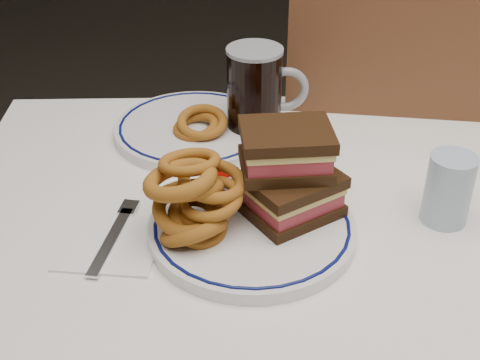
{
  "coord_description": "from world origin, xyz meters",
  "views": [
    {
      "loc": [
        -0.2,
        -0.81,
        1.34
      ],
      "look_at": [
        -0.18,
        -0.02,
        0.84
      ],
      "focal_mm": 50.0,
      "sensor_mm": 36.0,
      "label": 1
    }
  ],
  "objects_px": {
    "chair_far": "(386,173)",
    "beer_mug": "(256,92)",
    "far_plate": "(194,129)",
    "reuben_sandwich": "(290,172)",
    "main_plate": "(252,228)"
  },
  "relations": [
    {
      "from": "main_plate",
      "to": "beer_mug",
      "type": "distance_m",
      "value": 0.31
    },
    {
      "from": "reuben_sandwich",
      "to": "chair_far",
      "type": "bearing_deg",
      "value": 59.82
    },
    {
      "from": "far_plate",
      "to": "beer_mug",
      "type": "bearing_deg",
      "value": -0.37
    },
    {
      "from": "chair_far",
      "to": "reuben_sandwich",
      "type": "distance_m",
      "value": 0.62
    },
    {
      "from": "chair_far",
      "to": "reuben_sandwich",
      "type": "height_order",
      "value": "chair_far"
    },
    {
      "from": "main_plate",
      "to": "beer_mug",
      "type": "xyz_separation_m",
      "value": [
        0.02,
        0.31,
        0.07
      ]
    },
    {
      "from": "chair_far",
      "to": "far_plate",
      "type": "bearing_deg",
      "value": -155.08
    },
    {
      "from": "chair_far",
      "to": "main_plate",
      "type": "distance_m",
      "value": 0.64
    },
    {
      "from": "chair_far",
      "to": "far_plate",
      "type": "xyz_separation_m",
      "value": [
        -0.42,
        -0.2,
        0.23
      ]
    },
    {
      "from": "beer_mug",
      "to": "far_plate",
      "type": "bearing_deg",
      "value": 179.63
    },
    {
      "from": "main_plate",
      "to": "beer_mug",
      "type": "height_order",
      "value": "beer_mug"
    },
    {
      "from": "chair_far",
      "to": "beer_mug",
      "type": "height_order",
      "value": "chair_far"
    },
    {
      "from": "reuben_sandwich",
      "to": "beer_mug",
      "type": "relative_size",
      "value": 0.98
    },
    {
      "from": "main_plate",
      "to": "reuben_sandwich",
      "type": "bearing_deg",
      "value": 30.52
    },
    {
      "from": "main_plate",
      "to": "reuben_sandwich",
      "type": "distance_m",
      "value": 0.1
    }
  ]
}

